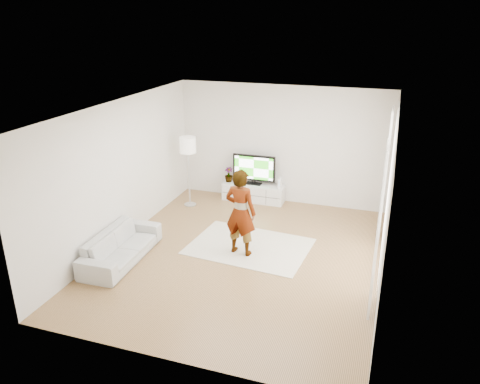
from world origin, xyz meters
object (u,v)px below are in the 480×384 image
(player, at_px, (241,212))
(floor_lamp, at_px, (188,148))
(television, at_px, (254,169))
(media_console, at_px, (253,192))
(sofa, at_px, (121,246))
(rug, at_px, (249,246))

(player, distance_m, floor_lamp, 2.76)
(television, bearing_deg, media_console, -90.00)
(television, relative_size, floor_lamp, 0.63)
(floor_lamp, bearing_deg, sofa, -92.22)
(rug, height_order, floor_lamp, floor_lamp)
(player, bearing_deg, media_console, -70.11)
(floor_lamp, bearing_deg, television, 29.53)
(player, bearing_deg, sofa, 33.02)
(television, xyz_separation_m, player, (0.55, -2.68, 0.03))
(media_console, height_order, sofa, sofa)
(television, bearing_deg, floor_lamp, -150.47)
(media_console, bearing_deg, floor_lamp, -151.36)
(television, distance_m, rug, 2.59)
(television, height_order, sofa, television)
(television, height_order, player, player)
(television, relative_size, rug, 0.46)
(rug, relative_size, sofa, 1.20)
(rug, height_order, sofa, sofa)
(floor_lamp, bearing_deg, media_console, 28.64)
(media_console, bearing_deg, player, -78.31)
(media_console, bearing_deg, television, 90.00)
(floor_lamp, bearing_deg, rug, -38.89)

